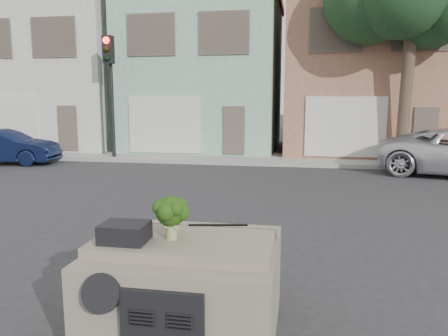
# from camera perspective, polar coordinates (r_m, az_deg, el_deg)

# --- Properties ---
(ground_plane) EXTENTS (120.00, 120.00, 0.00)m
(ground_plane) POSITION_cam_1_polar(r_m,az_deg,el_deg) (8.05, 0.79, -9.78)
(ground_plane) COLOR #303033
(ground_plane) RESTS_ON ground
(sidewalk) EXTENTS (40.00, 3.00, 0.15)m
(sidewalk) POSITION_cam_1_polar(r_m,az_deg,el_deg) (18.23, 6.09, 1.16)
(sidewalk) COLOR gray
(sidewalk) RESTS_ON ground
(townhouse_white) EXTENTS (7.20, 8.20, 7.55)m
(townhouse_white) POSITION_cam_1_polar(r_m,az_deg,el_deg) (25.20, -19.40, 11.36)
(townhouse_white) COLOR beige
(townhouse_white) RESTS_ON ground
(townhouse_mint) EXTENTS (7.20, 8.20, 7.55)m
(townhouse_mint) POSITION_cam_1_polar(r_m,az_deg,el_deg) (22.54, -2.13, 12.17)
(townhouse_mint) COLOR #8BB499
(townhouse_mint) RESTS_ON ground
(townhouse_tan) EXTENTS (7.20, 8.20, 7.55)m
(townhouse_tan) POSITION_cam_1_polar(r_m,az_deg,el_deg) (22.22, 17.57, 11.80)
(townhouse_tan) COLOR #9A684D
(townhouse_tan) RESTS_ON ground
(navy_sedan) EXTENTS (4.30, 2.06, 1.36)m
(navy_sedan) POSITION_cam_1_polar(r_m,az_deg,el_deg) (19.36, -26.66, 0.47)
(navy_sedan) COLOR #0E1737
(navy_sedan) RESTS_ON ground
(traffic_signal) EXTENTS (0.40, 0.40, 5.10)m
(traffic_signal) POSITION_cam_1_polar(r_m,az_deg,el_deg) (18.68, -14.56, 8.73)
(traffic_signal) COLOR black
(traffic_signal) RESTS_ON ground
(tree_near) EXTENTS (4.40, 4.00, 8.50)m
(tree_near) POSITION_cam_1_polar(r_m,az_deg,el_deg) (17.80, 22.93, 13.78)
(tree_near) COLOR #1C3D1E
(tree_near) RESTS_ON ground
(car_dashboard) EXTENTS (2.00, 1.80, 1.12)m
(car_dashboard) POSITION_cam_1_polar(r_m,az_deg,el_deg) (5.11, -4.77, -14.63)
(car_dashboard) COLOR gray
(car_dashboard) RESTS_ON ground
(instrument_hump) EXTENTS (0.48, 0.38, 0.20)m
(instrument_hump) POSITION_cam_1_polar(r_m,az_deg,el_deg) (4.75, -12.83, -8.22)
(instrument_hump) COLOR black
(instrument_hump) RESTS_ON car_dashboard
(wiper_arm) EXTENTS (0.69, 0.15, 0.02)m
(wiper_arm) POSITION_cam_1_polar(r_m,az_deg,el_deg) (5.20, -0.77, -7.45)
(wiper_arm) COLOR black
(wiper_arm) RESTS_ON car_dashboard
(broccoli) EXTENTS (0.48, 0.48, 0.48)m
(broccoli) POSITION_cam_1_polar(r_m,az_deg,el_deg) (4.71, -6.93, -6.39)
(broccoli) COLOR #19340B
(broccoli) RESTS_ON car_dashboard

